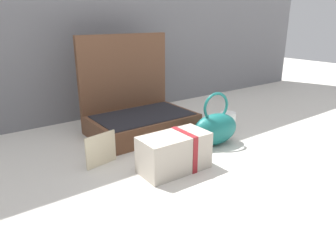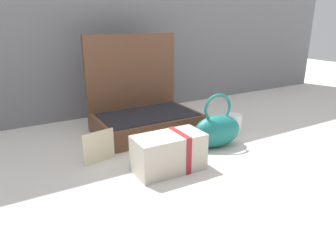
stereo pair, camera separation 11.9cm
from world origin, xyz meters
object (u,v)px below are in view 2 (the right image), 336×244
(teal_pouch_handbag, at_px, (217,130))
(info_card_left, at_px, (99,147))
(cream_toiletry_bag, at_px, (170,153))
(coffee_mug, at_px, (233,124))
(open_suitcase, at_px, (143,111))

(teal_pouch_handbag, bearing_deg, info_card_left, 166.86)
(teal_pouch_handbag, bearing_deg, cream_toiletry_bag, -163.65)
(coffee_mug, relative_size, info_card_left, 0.87)
(teal_pouch_handbag, distance_m, cream_toiletry_bag, 0.28)
(cream_toiletry_bag, bearing_deg, open_suitcase, 76.70)
(open_suitcase, distance_m, info_card_left, 0.36)
(cream_toiletry_bag, distance_m, info_card_left, 0.26)
(teal_pouch_handbag, bearing_deg, coffee_mug, 27.60)
(open_suitcase, xyz_separation_m, teal_pouch_handbag, (0.17, -0.33, -0.02))
(open_suitcase, height_order, cream_toiletry_bag, open_suitcase)
(open_suitcase, height_order, info_card_left, open_suitcase)
(cream_toiletry_bag, relative_size, info_card_left, 1.97)
(open_suitcase, bearing_deg, info_card_left, -142.22)
(cream_toiletry_bag, xyz_separation_m, coffee_mug, (0.43, 0.16, -0.02))
(cream_toiletry_bag, bearing_deg, info_card_left, 135.80)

